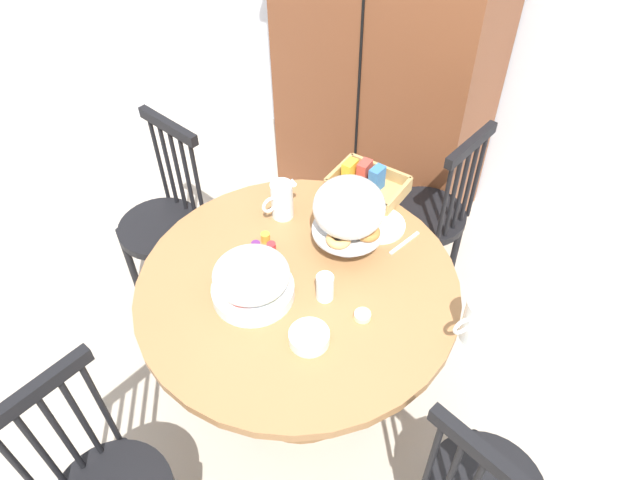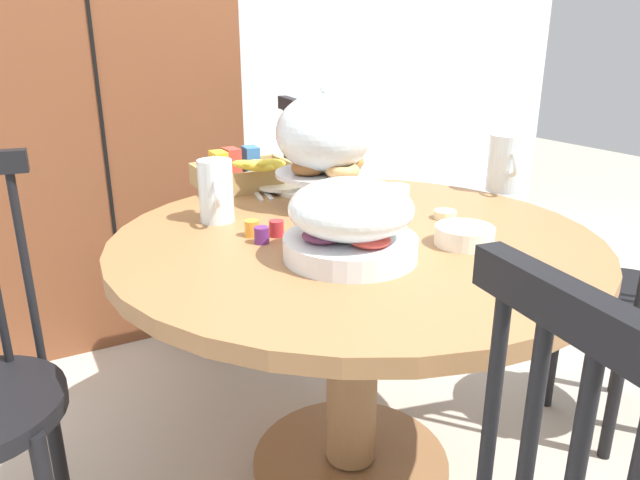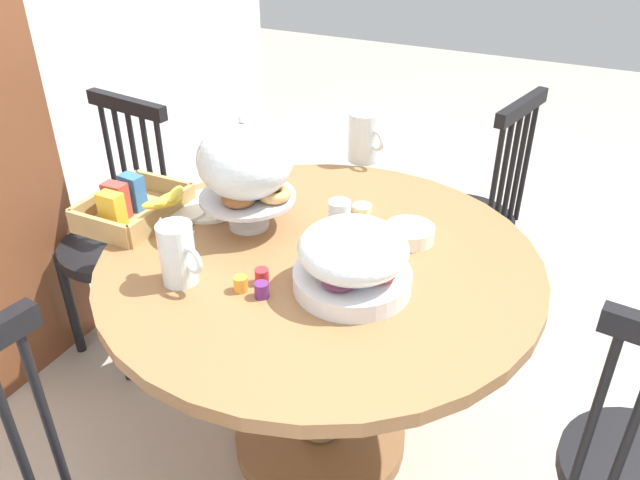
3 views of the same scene
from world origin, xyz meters
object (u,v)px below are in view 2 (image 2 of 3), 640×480
Objects in this scene: fruit_platter_covered at (351,221)px; cereal_bowl at (464,236)px; dining_table at (353,310)px; cereal_basket at (244,173)px; orange_juice_pitcher at (506,166)px; drinking_glass at (396,206)px; pastry_stand_with_dome at (325,138)px; china_plate_large at (309,189)px; china_plate_small at (281,186)px; windsor_chair_by_cabinet at (638,299)px; butter_dish at (445,214)px; windsor_chair_facing_door at (266,234)px; milk_pitcher at (216,193)px; wooden_armoire at (87,94)px.

fruit_platter_covered is 2.14× the size of cereal_bowl.
cereal_basket is (-0.06, 0.59, 0.26)m from dining_table.
orange_juice_pitcher reaches higher than drinking_glass.
orange_juice_pitcher is 0.57m from cereal_bowl.
pastry_stand_with_dome reaches higher than china_plate_large.
dining_table is 0.53m from china_plate_small.
windsor_chair_by_cabinet reaches higher than orange_juice_pitcher.
china_plate_large is 2.00× the size of drinking_glass.
china_plate_large is 3.67× the size of butter_dish.
pastry_stand_with_dome is 5.73× the size of butter_dish.
windsor_chair_facing_door is 0.83m from milk_pitcher.
dining_table is at bearing -45.27° from milk_pitcher.
orange_juice_pitcher is (-0.23, 0.36, 0.37)m from windsor_chair_by_cabinet.
windsor_chair_facing_door is at bearing 56.59° from cereal_basket.
drinking_glass is at bearing 178.63° from butter_dish.
wooden_armoire reaches higher than pastry_stand_with_dome.
butter_dish is (-0.36, -0.15, -0.07)m from orange_juice_pitcher.
pastry_stand_with_dome is 0.44m from fruit_platter_covered.
dining_table is at bearing 133.67° from cereal_bowl.
china_plate_large reaches higher than dining_table.
orange_juice_pitcher is 1.29× the size of cereal_bowl.
orange_juice_pitcher reaches higher than milk_pitcher.
pastry_stand_with_dome is 1.09× the size of cereal_basket.
cereal_bowl is (0.04, -1.09, 0.31)m from windsor_chair_facing_door.
cereal_basket is (-0.94, 0.81, 0.33)m from windsor_chair_by_cabinet.
fruit_platter_covered is 2.73× the size of drinking_glass.
fruit_platter_covered reaches higher than china_plate_large.
wooden_armoire reaches higher than cereal_bowl.
drinking_glass is (0.18, -0.59, 0.01)m from cereal_basket.
drinking_glass is at bearing 31.89° from fruit_platter_covered.
orange_juice_pitcher is at bearing -49.87° from wooden_armoire.
china_plate_large is at bearing 97.71° from cereal_bowl.
dining_table is 0.36m from butter_dish.
milk_pitcher is (-1.14, 0.49, 0.36)m from windsor_chair_by_cabinet.
butter_dish is (0.23, -0.27, -0.19)m from pastry_stand_with_dome.
milk_pitcher is 1.23× the size of cereal_bowl.
china_plate_small is at bearing -65.04° from wooden_armoire.
pastry_stand_with_dome is (0.06, 0.26, 0.41)m from dining_table.
cereal_bowl is (-0.46, -0.33, -0.06)m from orange_juice_pitcher.
windsor_chair_by_cabinet is 0.70m from butter_dish.
windsor_chair_by_cabinet reaches higher than cereal_bowl.
wooden_armoire is 13.07× the size of china_plate_small.
cereal_bowl is 1.27× the size of drinking_glass.
windsor_chair_by_cabinet is 2.83× the size of pastry_stand_with_dome.
wooden_armoire reaches higher than drinking_glass.
windsor_chair_facing_door reaches higher than cereal_basket.
drinking_glass is (0.02, -0.44, 0.05)m from china_plate_large.
fruit_platter_covered is (-0.16, -0.40, -0.11)m from pastry_stand_with_dome.
dining_table is 0.91m from windsor_chair_facing_door.
cereal_bowl is (0.16, -0.67, 0.01)m from china_plate_small.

